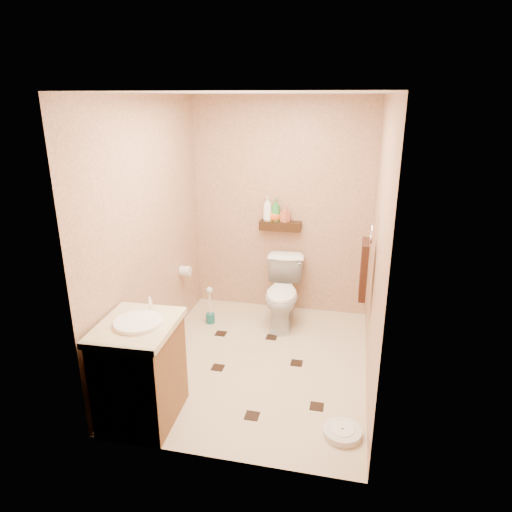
# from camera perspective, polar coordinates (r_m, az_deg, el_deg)

# --- Properties ---
(ground) EXTENTS (2.50, 2.50, 0.00)m
(ground) POSITION_cam_1_polar(r_m,az_deg,el_deg) (4.43, 0.22, -13.11)
(ground) COLOR beige
(ground) RESTS_ON ground
(wall_back) EXTENTS (2.00, 0.04, 2.40)m
(wall_back) POSITION_cam_1_polar(r_m,az_deg,el_deg) (5.10, 3.23, 5.98)
(wall_back) COLOR tan
(wall_back) RESTS_ON ground
(wall_front) EXTENTS (2.00, 0.04, 2.40)m
(wall_front) POSITION_cam_1_polar(r_m,az_deg,el_deg) (2.79, -5.24, -5.63)
(wall_front) COLOR tan
(wall_front) RESTS_ON ground
(wall_left) EXTENTS (0.04, 2.50, 2.40)m
(wall_left) POSITION_cam_1_polar(r_m,az_deg,el_deg) (4.23, -13.12, 2.71)
(wall_left) COLOR tan
(wall_left) RESTS_ON ground
(wall_right) EXTENTS (0.04, 2.50, 2.40)m
(wall_right) POSITION_cam_1_polar(r_m,az_deg,el_deg) (3.84, 14.98, 0.86)
(wall_right) COLOR tan
(wall_right) RESTS_ON ground
(ceiling) EXTENTS (2.00, 2.50, 0.02)m
(ceiling) POSITION_cam_1_polar(r_m,az_deg,el_deg) (3.74, 0.27, 19.73)
(ceiling) COLOR silver
(ceiling) RESTS_ON wall_back
(wall_shelf) EXTENTS (0.46, 0.14, 0.10)m
(wall_shelf) POSITION_cam_1_polar(r_m,az_deg,el_deg) (5.07, 3.05, 3.80)
(wall_shelf) COLOR #311B0D
(wall_shelf) RESTS_ON wall_back
(floor_accents) EXTENTS (1.21, 1.36, 0.01)m
(floor_accents) POSITION_cam_1_polar(r_m,az_deg,el_deg) (4.35, 0.63, -13.71)
(floor_accents) COLOR black
(floor_accents) RESTS_ON ground
(toilet) EXTENTS (0.45, 0.73, 0.72)m
(toilet) POSITION_cam_1_polar(r_m,az_deg,el_deg) (4.96, 3.40, -4.66)
(toilet) COLOR white
(toilet) RESTS_ON ground
(vanity) EXTENTS (0.57, 0.68, 0.94)m
(vanity) POSITION_cam_1_polar(r_m,az_deg,el_deg) (3.65, -14.22, -13.70)
(vanity) COLOR brown
(vanity) RESTS_ON ground
(bathroom_scale) EXTENTS (0.32, 0.32, 0.06)m
(bathroom_scale) POSITION_cam_1_polar(r_m,az_deg,el_deg) (3.67, 10.73, -20.82)
(bathroom_scale) COLOR silver
(bathroom_scale) RESTS_ON ground
(toilet_brush) EXTENTS (0.10, 0.10, 0.43)m
(toilet_brush) POSITION_cam_1_polar(r_m,az_deg,el_deg) (5.08, -5.76, -6.77)
(toilet_brush) COLOR #186360
(toilet_brush) RESTS_ON ground
(towel_ring) EXTENTS (0.12, 0.30, 0.76)m
(towel_ring) POSITION_cam_1_polar(r_m,az_deg,el_deg) (4.16, 13.39, -1.32)
(towel_ring) COLOR silver
(towel_ring) RESTS_ON wall_right
(toilet_paper) EXTENTS (0.12, 0.11, 0.12)m
(toilet_paper) POSITION_cam_1_polar(r_m,az_deg,el_deg) (4.96, -8.83, -1.86)
(toilet_paper) COLOR silver
(toilet_paper) RESTS_ON wall_left
(bottle_a) EXTENTS (0.15, 0.15, 0.27)m
(bottle_a) POSITION_cam_1_polar(r_m,az_deg,el_deg) (5.05, 1.46, 5.92)
(bottle_a) COLOR white
(bottle_a) RESTS_ON wall_shelf
(bottle_b) EXTENTS (0.09, 0.09, 0.15)m
(bottle_b) POSITION_cam_1_polar(r_m,az_deg,el_deg) (5.06, 1.56, 5.25)
(bottle_b) COLOR gold
(bottle_b) RESTS_ON wall_shelf
(bottle_c) EXTENTS (0.17, 0.17, 0.15)m
(bottle_c) POSITION_cam_1_polar(r_m,az_deg,el_deg) (5.05, 2.41, 5.22)
(bottle_c) COLOR #DC5A19
(bottle_c) RESTS_ON wall_shelf
(bottle_d) EXTENTS (0.10, 0.10, 0.25)m
(bottle_d) POSITION_cam_1_polar(r_m,az_deg,el_deg) (5.03, 2.49, 5.76)
(bottle_d) COLOR #2F8D39
(bottle_d) RESTS_ON wall_shelf
(bottle_e) EXTENTS (0.11, 0.11, 0.18)m
(bottle_e) POSITION_cam_1_polar(r_m,az_deg,el_deg) (5.03, 3.65, 5.29)
(bottle_e) COLOR #CA6543
(bottle_e) RESTS_ON wall_shelf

